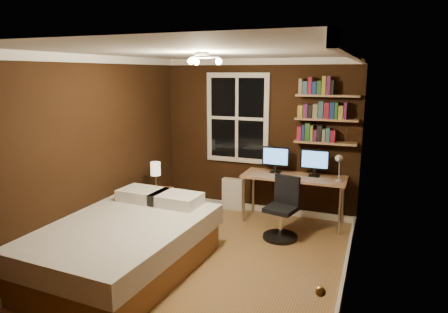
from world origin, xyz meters
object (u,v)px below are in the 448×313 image
(monitor_left, at_px, (276,160))
(office_chair, at_px, (282,216))
(bedside_lamp, at_px, (156,176))
(radiator, at_px, (233,194))
(desk_lamp, at_px, (339,168))
(nightstand, at_px, (157,207))
(desk, at_px, (294,180))
(bed, at_px, (122,245))
(monitor_right, at_px, (315,163))

(monitor_left, xyz_separation_m, office_chair, (0.29, -0.74, -0.63))
(bedside_lamp, height_order, radiator, bedside_lamp)
(monitor_left, xyz_separation_m, desk_lamp, (0.98, -0.23, 0.01))
(nightstand, distance_m, radiator, 1.35)
(desk, distance_m, office_chair, 0.75)
(bed, relative_size, desk_lamp, 5.18)
(desk, distance_m, desk_lamp, 0.74)
(nightstand, bearing_deg, office_chair, -9.07)
(desk_lamp, bearing_deg, nightstand, -165.39)
(radiator, distance_m, desk_lamp, 1.90)
(office_chair, bearing_deg, monitor_left, 125.00)
(monitor_right, xyz_separation_m, desk_lamp, (0.37, -0.23, 0.01))
(nightstand, distance_m, office_chair, 1.91)
(bed, distance_m, desk, 2.77)
(bedside_lamp, distance_m, radiator, 1.44)
(radiator, relative_size, desk_lamp, 1.21)
(monitor_right, bearing_deg, nightstand, -157.69)
(bed, height_order, nightstand, bed)
(monitor_left, relative_size, monitor_right, 1.00)
(bedside_lamp, bearing_deg, monitor_right, 22.31)
(desk_lamp, xyz_separation_m, office_chair, (-0.68, -0.50, -0.64))
(nightstand, bearing_deg, desk, 9.16)
(office_chair, bearing_deg, bed, -119.65)
(office_chair, bearing_deg, desk_lamp, 49.80)
(office_chair, bearing_deg, desk, 101.66)
(nightstand, xyz_separation_m, radiator, (0.86, 1.04, -0.00))
(radiator, xyz_separation_m, desk_lamp, (1.73, -0.37, 0.69))
(desk_lamp, bearing_deg, desk, 166.74)
(desk_lamp, height_order, office_chair, desk_lamp)
(desk, distance_m, monitor_right, 0.40)
(bed, relative_size, nightstand, 4.26)
(bed, distance_m, nightstand, 1.50)
(desk, bearing_deg, nightstand, -156.66)
(nightstand, xyz_separation_m, monitor_right, (2.21, 0.91, 0.68))
(monitor_left, distance_m, desk_lamp, 1.00)
(nightstand, distance_m, monitor_left, 1.97)
(radiator, relative_size, desk, 0.34)
(monitor_left, bearing_deg, nightstand, -150.61)
(bed, xyz_separation_m, monitor_left, (1.22, 2.36, 0.63))
(nightstand, relative_size, desk, 0.34)
(monitor_right, distance_m, office_chair, 1.02)
(nightstand, xyz_separation_m, monitor_left, (1.61, 0.91, 0.68))
(monitor_left, height_order, office_chair, monitor_left)
(desk_lamp, bearing_deg, monitor_left, 166.49)
(nightstand, distance_m, monitor_right, 2.49)
(radiator, bearing_deg, nightstand, -129.58)
(monitor_left, distance_m, office_chair, 1.01)
(bed, distance_m, office_chair, 2.21)
(radiator, bearing_deg, bed, -100.56)
(monitor_right, height_order, desk_lamp, desk_lamp)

